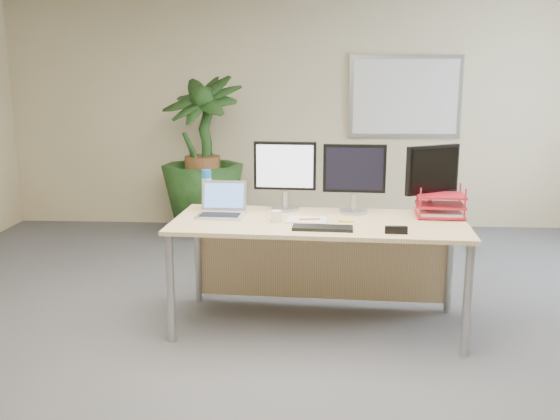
# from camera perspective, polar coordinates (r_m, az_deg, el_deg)

# --- Properties ---
(floor) EXTENTS (8.00, 8.00, 0.00)m
(floor) POSITION_cam_1_polar(r_m,az_deg,el_deg) (3.91, 0.44, -15.63)
(floor) COLOR #4D4C52
(floor) RESTS_ON ground
(back_wall) EXTENTS (7.00, 0.04, 2.70)m
(back_wall) POSITION_cam_1_polar(r_m,az_deg,el_deg) (7.45, 1.98, 8.81)
(back_wall) COLOR beige
(back_wall) RESTS_ON floor
(whiteboard) EXTENTS (1.30, 0.04, 0.95)m
(whiteboard) POSITION_cam_1_polar(r_m,az_deg,el_deg) (7.48, 11.37, 10.12)
(whiteboard) COLOR #ACADB1
(whiteboard) RESTS_ON back_wall
(desk) EXTENTS (2.14, 1.00, 0.80)m
(desk) POSITION_cam_1_polar(r_m,az_deg,el_deg) (4.62, 3.63, -2.69)
(desk) COLOR tan
(desk) RESTS_ON floor
(floor_plant) EXTENTS (1.12, 1.12, 1.50)m
(floor_plant) POSITION_cam_1_polar(r_m,az_deg,el_deg) (7.10, -7.08, 3.65)
(floor_plant) COLOR #143513
(floor_plant) RESTS_ON floor
(monitor_left) EXTENTS (0.47, 0.21, 0.52)m
(monitor_left) POSITION_cam_1_polar(r_m,az_deg,el_deg) (4.73, 0.46, 3.56)
(monitor_left) COLOR #A7A6AB
(monitor_left) RESTS_ON desk
(monitor_right) EXTENTS (0.47, 0.21, 0.52)m
(monitor_right) POSITION_cam_1_polar(r_m,az_deg,el_deg) (4.67, 6.81, 3.29)
(monitor_right) COLOR #A7A6AB
(monitor_right) RESTS_ON desk
(monitor_dark) EXTENTS (0.42, 0.27, 0.51)m
(monitor_dark) POSITION_cam_1_polar(r_m,az_deg,el_deg) (4.73, 13.76, 3.12)
(monitor_dark) COLOR #A7A6AB
(monitor_dark) RESTS_ON desk
(laptop) EXTENTS (0.35, 0.31, 0.24)m
(laptop) POSITION_cam_1_polar(r_m,az_deg,el_deg) (4.63, -5.34, 0.27)
(laptop) COLOR silver
(laptop) RESTS_ON desk
(keyboard) EXTENTS (0.41, 0.16, 0.02)m
(keyboard) POSITION_cam_1_polar(r_m,az_deg,el_deg) (4.21, 3.92, -1.65)
(keyboard) COLOR black
(keyboard) RESTS_ON desk
(coffee_mug) EXTENTS (0.11, 0.07, 0.08)m
(coffee_mug) POSITION_cam_1_polar(r_m,az_deg,el_deg) (4.39, -0.40, -0.60)
(coffee_mug) COLOR white
(coffee_mug) RESTS_ON desk
(spiral_notebook) EXTENTS (0.30, 0.24, 0.01)m
(spiral_notebook) POSITION_cam_1_polar(r_m,az_deg,el_deg) (4.44, 2.48, -0.92)
(spiral_notebook) COLOR silver
(spiral_notebook) RESTS_ON desk
(orange_pen) EXTENTS (0.15, 0.03, 0.01)m
(orange_pen) POSITION_cam_1_polar(r_m,az_deg,el_deg) (4.43, 2.72, -0.82)
(orange_pen) COLOR orange
(orange_pen) RESTS_ON spiral_notebook
(yellow_highlighter) EXTENTS (0.11, 0.03, 0.01)m
(yellow_highlighter) POSITION_cam_1_polar(r_m,az_deg,el_deg) (4.43, 6.06, -1.01)
(yellow_highlighter) COLOR yellow
(yellow_highlighter) RESTS_ON desk
(water_bottle) EXTENTS (0.08, 0.08, 0.30)m
(water_bottle) POSITION_cam_1_polar(r_m,az_deg,el_deg) (4.85, -6.71, 1.83)
(water_bottle) COLOR silver
(water_bottle) RESTS_ON desk
(letter_tray) EXTENTS (0.36, 0.28, 0.16)m
(letter_tray) POSITION_cam_1_polar(r_m,az_deg,el_deg) (4.69, 14.42, 0.26)
(letter_tray) COLOR #B21625
(letter_tray) RESTS_ON desk
(stapler) EXTENTS (0.15, 0.05, 0.05)m
(stapler) POSITION_cam_1_polar(r_m,az_deg,el_deg) (4.16, 10.57, -1.80)
(stapler) COLOR black
(stapler) RESTS_ON desk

